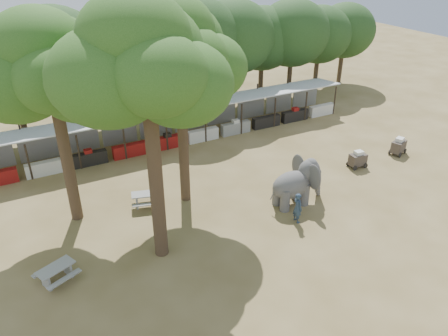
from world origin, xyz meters
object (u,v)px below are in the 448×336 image
handler (298,208)px  picnic_table_near (56,272)px  yard_tree_center (141,64)px  picnic_table_far (146,198)px  yard_tree_left (46,69)px  cart_front (358,159)px  cart_back (399,146)px  elephant (298,183)px  yard_tree_back (175,51)px

handler → picnic_table_near: (-12.15, 1.21, -0.34)m
yard_tree_center → handler: (7.49, -1.09, -8.34)m
picnic_table_far → yard_tree_left: bearing=-176.6°
yard_tree_left → cart_front: bearing=-9.2°
cart_back → picnic_table_far: bearing=153.6°
yard_tree_center → cart_back: yard_tree_center is taller
elephant → cart_back: size_ratio=2.32×
elephant → picnic_table_far: elephant is taller
picnic_table_far → cart_back: cart_back is taller
picnic_table_far → cart_back: 17.91m
yard_tree_center → picnic_table_far: (0.87, 4.18, -8.69)m
picnic_table_near → cart_back: bearing=-17.9°
yard_tree_back → picnic_table_near: bearing=-153.1°
elephant → yard_tree_center: bearing=-177.1°
handler → elephant: bearing=-34.4°
handler → picnic_table_far: (-6.62, 5.26, -0.35)m
yard_tree_center → picnic_table_near: size_ratio=5.85×
yard_tree_left → cart_front: size_ratio=8.86×
yard_tree_back → picnic_table_far: 8.30m
picnic_table_far → yard_tree_back: bearing=10.7°
yard_tree_back → elephant: bearing=-32.2°
yard_tree_back → cart_front: bearing=-9.1°
yard_tree_left → picnic_table_far: size_ratio=5.73×
handler → cart_back: handler is taller
elephant → cart_front: (6.16, 1.64, -0.73)m
yard_tree_back → picnic_table_near: 11.74m
yard_tree_back → handler: yard_tree_back is taller
elephant → picnic_table_near: (-13.26, -0.36, -0.78)m
yard_tree_left → cart_back: bearing=-7.1°
handler → picnic_table_near: handler is taller
elephant → cart_front: bearing=14.6°
cart_back → yard_tree_center: bearing=166.7°
cart_back → yard_tree_left: bearing=152.5°
yard_tree_center → picnic_table_near: (-4.66, 0.12, -8.68)m
yard_tree_back → elephant: yard_tree_back is taller
yard_tree_center → handler: yard_tree_center is taller
yard_tree_back → picnic_table_far: size_ratio=5.90×
handler → cart_front: bearing=-65.2°
yard_tree_left → handler: yard_tree_left is taller
yard_tree_left → yard_tree_back: yard_tree_back is taller
cart_front → picnic_table_far: bearing=175.6°
yard_tree_back → picnic_table_far: yard_tree_back is taller
picnic_table_near → handler: bearing=-28.9°
elephant → handler: elephant is taller
yard_tree_center → picnic_table_far: size_ratio=6.26×
yard_tree_left → handler: (10.49, -6.09, -7.33)m
yard_tree_center → elephant: yard_tree_center is taller
yard_tree_center → yard_tree_back: yard_tree_center is taller
picnic_table_near → cart_back: 23.44m
elephant → picnic_table_far: (-7.73, 3.70, -0.78)m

